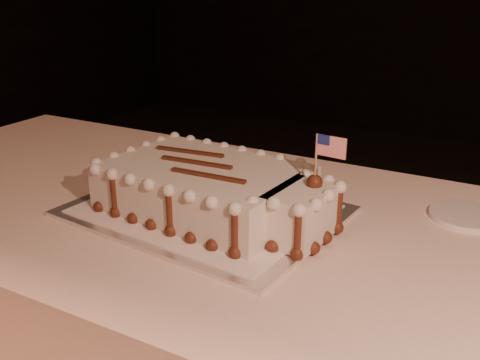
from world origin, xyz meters
The scene contains 4 objects.
cake_board centered at (-0.30, 0.58, 0.75)m, with size 0.50×0.38×0.01m, color silver.
doily centered at (-0.30, 0.58, 0.76)m, with size 0.45×0.34×0.00m, color white.
sheet_cake centered at (-0.27, 0.58, 0.81)m, with size 0.49×0.31×0.19m.
side_plate centered at (0.16, 0.80, 0.76)m, with size 0.14×0.14×0.01m, color white.
Camera 1 is at (0.23, -0.24, 1.20)m, focal length 40.00 mm.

